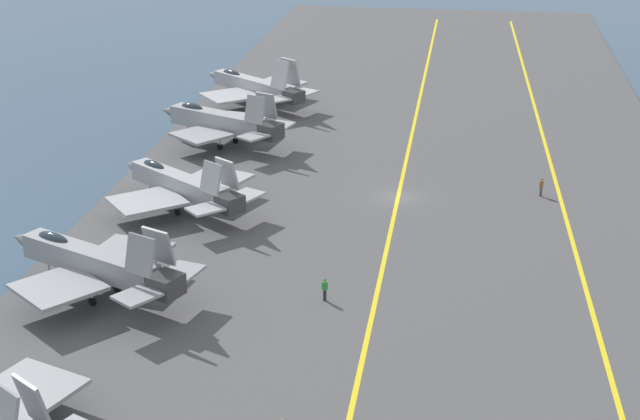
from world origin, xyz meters
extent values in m
plane|color=#334C66|center=(0.00, 0.00, 0.00)|extent=(2000.00, 2000.00, 0.00)
cube|color=#4C4C4F|center=(0.00, 0.00, 0.20)|extent=(195.26, 53.67, 0.40)
cube|color=yellow|center=(0.00, -14.76, 0.40)|extent=(175.69, 4.65, 0.01)
cube|color=yellow|center=(0.00, 0.00, 0.40)|extent=(175.73, 0.36, 0.01)
cube|color=gray|center=(-38.98, 18.30, 2.17)|extent=(6.64, 6.57, 0.28)
cube|color=gray|center=(-45.47, 16.28, 4.91)|extent=(1.99, 2.34, 2.83)
cube|color=gray|center=(-44.09, 15.34, 4.91)|extent=(1.99, 2.34, 2.83)
cube|color=gray|center=(-23.35, 20.43, 3.11)|extent=(6.68, 11.78, 1.78)
cone|color=#5B5E60|center=(-20.41, 26.84, 3.11)|extent=(2.49, 2.79, 1.69)
cube|color=#38383A|center=(-26.36, 13.87, 3.11)|extent=(2.68, 2.64, 1.51)
ellipsoid|color=#232D38|center=(-21.81, 23.79, 3.96)|extent=(2.12, 3.09, 0.98)
cube|color=gray|center=(-26.69, 21.51, 2.54)|extent=(7.33, 7.34, 0.28)
cube|color=gray|center=(-20.36, 18.61, 2.54)|extent=(6.06, 6.12, 0.28)
cube|color=gray|center=(-26.66, 15.45, 5.36)|extent=(1.73, 2.44, 2.68)
cube|color=gray|center=(-24.97, 14.67, 5.36)|extent=(1.73, 2.44, 2.68)
cube|color=gray|center=(-28.24, 15.27, 3.11)|extent=(3.61, 3.48, 0.20)
cube|color=gray|center=(-24.08, 13.36, 3.11)|extent=(3.29, 2.93, 0.20)
cylinder|color=#B2B2B7|center=(-21.47, 24.53, 1.31)|extent=(0.16, 0.16, 1.83)
cylinder|color=black|center=(-21.47, 24.53, 0.70)|extent=(0.45, 0.64, 0.60)
cylinder|color=#B2B2B7|center=(-25.00, 19.83, 1.31)|extent=(0.16, 0.16, 1.83)
cylinder|color=black|center=(-25.00, 19.83, 0.70)|extent=(0.45, 0.64, 0.60)
cylinder|color=#B2B2B7|center=(-22.74, 18.79, 1.31)|extent=(0.16, 0.16, 1.83)
cylinder|color=black|center=(-22.74, 18.79, 0.70)|extent=(0.45, 0.64, 0.60)
cube|color=#9EA3A8|center=(-5.75, 19.04, 2.73)|extent=(8.20, 10.45, 1.68)
cone|color=#5B5E60|center=(-1.78, 24.54, 2.73)|extent=(2.59, 2.73, 1.60)
cube|color=#38383A|center=(-9.82, 13.41, 2.73)|extent=(2.68, 2.67, 1.43)
ellipsoid|color=#232D38|center=(-3.67, 21.92, 3.53)|extent=(2.41, 2.84, 0.92)
cube|color=#9EA3A8|center=(-9.01, 20.91, 2.19)|extent=(7.59, 7.68, 0.28)
cube|color=#9EA3A8|center=(-2.96, 16.53, 2.19)|extent=(7.25, 6.84, 0.28)
cube|color=#9EA3A8|center=(-9.80, 14.95, 4.89)|extent=(1.97, 2.28, 2.60)
cube|color=#9EA3A8|center=(-8.37, 13.91, 4.89)|extent=(1.97, 2.28, 2.60)
cube|color=#9EA3A8|center=(-11.36, 15.10, 2.73)|extent=(3.54, 3.55, 0.20)
cube|color=#9EA3A8|center=(-7.73, 12.48, 2.73)|extent=(3.48, 3.21, 0.20)
cylinder|color=#B2B2B7|center=(-3.21, 22.56, 1.15)|extent=(0.16, 0.16, 1.49)
cylinder|color=black|center=(-3.21, 22.56, 0.70)|extent=(0.53, 0.62, 0.60)
cylinder|color=#B2B2B7|center=(-7.40, 18.77, 1.15)|extent=(0.16, 0.16, 1.49)
cylinder|color=black|center=(-7.40, 18.77, 0.70)|extent=(0.53, 0.62, 0.60)
cylinder|color=#B2B2B7|center=(-5.49, 17.39, 1.15)|extent=(0.16, 0.16, 1.49)
cylinder|color=black|center=(-5.49, 17.39, 0.70)|extent=(0.53, 0.62, 0.60)
cube|color=#93999E|center=(12.67, 20.09, 3.05)|extent=(6.56, 11.36, 1.90)
cone|color=#5B5E60|center=(15.48, 26.24, 3.05)|extent=(2.55, 2.75, 1.80)
cube|color=#38383A|center=(9.80, 13.81, 3.05)|extent=(2.77, 2.62, 1.61)
ellipsoid|color=#232D38|center=(14.14, 23.31, 3.95)|extent=(2.12, 3.01, 1.04)
cube|color=#93999E|center=(9.49, 21.12, 2.43)|extent=(6.84, 6.89, 0.28)
cube|color=#93999E|center=(15.53, 18.36, 2.43)|extent=(5.59, 5.81, 0.28)
cube|color=#93999E|center=(9.41, 15.37, 5.38)|extent=(1.70, 2.36, 2.74)
cube|color=#93999E|center=(11.22, 14.54, 5.38)|extent=(1.70, 2.36, 2.74)
cube|color=#93999E|center=(7.86, 15.21, 3.05)|extent=(3.55, 3.40, 0.20)
cube|color=#93999E|center=(12.13, 13.26, 3.05)|extent=(3.26, 2.83, 0.20)
cylinder|color=#B2B2B7|center=(14.47, 24.02, 1.25)|extent=(0.16, 0.16, 1.70)
cylinder|color=black|center=(14.47, 24.02, 0.70)|extent=(0.45, 0.64, 0.60)
cylinder|color=#B2B2B7|center=(10.98, 19.57, 1.25)|extent=(0.16, 0.16, 1.70)
cylinder|color=black|center=(10.98, 19.57, 0.70)|extent=(0.45, 0.64, 0.60)
cylinder|color=#B2B2B7|center=(13.39, 18.47, 1.25)|extent=(0.16, 0.16, 1.70)
cylinder|color=black|center=(13.39, 18.47, 0.70)|extent=(0.45, 0.64, 0.60)
cube|color=#A8AAAF|center=(28.82, 20.02, 2.83)|extent=(8.78, 10.97, 1.66)
cone|color=#5B5E60|center=(33.15, 25.81, 2.83)|extent=(2.68, 2.83, 1.58)
cube|color=#38383A|center=(24.40, 14.09, 2.83)|extent=(2.74, 2.76, 1.42)
ellipsoid|color=#232D38|center=(31.09, 23.05, 3.62)|extent=(2.54, 2.97, 0.92)
cube|color=#A8AAAF|center=(25.58, 21.91, 2.29)|extent=(7.83, 7.89, 0.28)
cube|color=#A8AAAF|center=(31.56, 17.45, 2.29)|extent=(7.43, 7.20, 0.28)
cube|color=#A8AAAF|center=(24.50, 15.69, 5.33)|extent=(2.21, 2.49, 3.30)
cube|color=#A8AAAF|center=(25.90, 14.64, 5.33)|extent=(2.21, 2.49, 3.30)
cube|color=#A8AAAF|center=(22.91, 15.83, 2.83)|extent=(3.63, 3.65, 0.20)
cube|color=#A8AAAF|center=(26.49, 13.16, 2.83)|extent=(3.56, 3.36, 0.20)
cylinder|color=#B2B2B7|center=(31.59, 23.72, 1.20)|extent=(0.16, 0.16, 1.60)
cylinder|color=black|center=(31.59, 23.72, 0.70)|extent=(0.54, 0.61, 0.60)
cylinder|color=#B2B2B7|center=(27.14, 19.70, 1.20)|extent=(0.16, 0.16, 1.60)
cylinder|color=black|center=(27.14, 19.70, 0.70)|extent=(0.54, 0.61, 0.60)
cylinder|color=#B2B2B7|center=(29.00, 18.31, 1.20)|extent=(0.16, 0.16, 1.60)
cylinder|color=black|center=(29.00, 18.31, 0.70)|extent=(0.54, 0.61, 0.60)
cylinder|color=#4C473D|center=(2.12, -12.95, 0.84)|extent=(0.24, 0.24, 0.87)
cube|color=brown|center=(2.12, -12.95, 1.58)|extent=(0.45, 0.38, 0.61)
sphere|color=beige|center=(2.12, -12.95, 2.01)|extent=(0.22, 0.22, 0.22)
sphere|color=brown|center=(2.12, -12.95, 2.07)|extent=(0.24, 0.24, 0.24)
cylinder|color=#232328|center=(-21.73, 3.61, 0.84)|extent=(0.24, 0.24, 0.87)
cube|color=green|center=(-21.73, 3.61, 1.56)|extent=(0.43, 0.46, 0.58)
sphere|color=tan|center=(-21.73, 3.61, 1.98)|extent=(0.22, 0.22, 0.22)
sphere|color=green|center=(-21.73, 3.61, 2.04)|extent=(0.24, 0.24, 0.24)
camera|label=1|loc=(-84.13, -5.57, 32.46)|focal=55.00mm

